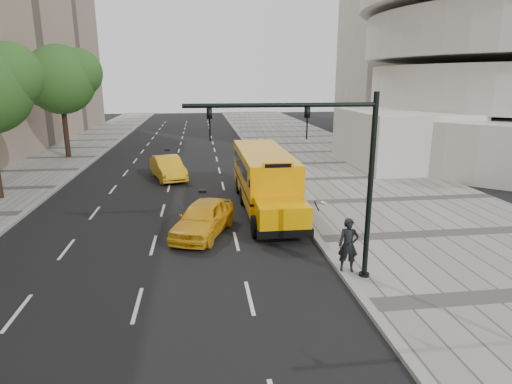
{
  "coord_description": "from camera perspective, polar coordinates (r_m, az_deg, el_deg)",
  "views": [
    {
      "loc": [
        1.09,
        -22.28,
        6.74
      ],
      "look_at": [
        3.5,
        -4.0,
        1.9
      ],
      "focal_mm": 30.0,
      "sensor_mm": 36.0,
      "label": 1
    }
  ],
  "objects": [
    {
      "name": "ground",
      "position": [
        23.3,
        -9.88,
        -2.33
      ],
      "size": [
        140.0,
        140.0,
        0.0
      ],
      "primitive_type": "plane",
      "color": "black",
      "rests_on": "ground"
    },
    {
      "name": "sidewalk_museum",
      "position": [
        25.69,
        17.92,
        -1.06
      ],
      "size": [
        12.0,
        140.0,
        0.15
      ],
      "primitive_type": "cube",
      "color": "gray",
      "rests_on": "ground"
    },
    {
      "name": "curb_museum",
      "position": [
        23.77,
        4.72,
        -1.63
      ],
      "size": [
        0.3,
        140.0,
        0.15
      ],
      "primitive_type": "cube",
      "color": "gray",
      "rests_on": "ground"
    },
    {
      "name": "curb_far",
      "position": [
        24.97,
        -28.56,
        -2.62
      ],
      "size": [
        0.3,
        140.0,
        0.15
      ],
      "primitive_type": "cube",
      "color": "gray",
      "rests_on": "ground"
    },
    {
      "name": "guggenheim",
      "position": [
        50.1,
        29.0,
        20.84
      ],
      "size": [
        33.2,
        42.2,
        35.0
      ],
      "color": "silver",
      "rests_on": "ground"
    },
    {
      "name": "tree_c",
      "position": [
        40.94,
        -24.52,
        13.54
      ],
      "size": [
        6.51,
        5.79,
        9.66
      ],
      "color": "black",
      "rests_on": "ground"
    },
    {
      "name": "school_bus",
      "position": [
        23.33,
        1.07,
        2.39
      ],
      "size": [
        2.96,
        11.56,
        3.19
      ],
      "color": "#EE9D00",
      "rests_on": "ground"
    },
    {
      "name": "taxi_near",
      "position": [
        19.25,
        -7.04,
        -3.46
      ],
      "size": [
        3.34,
        4.9,
        1.55
      ],
      "primitive_type": "imported",
      "rotation": [
        0.0,
        0.0,
        -0.37
      ],
      "color": "#EEAB16",
      "rests_on": "ground"
    },
    {
      "name": "taxi_far",
      "position": [
        30.52,
        -11.66,
        3.18
      ],
      "size": [
        2.97,
        5.12,
        1.59
      ],
      "primitive_type": "imported",
      "rotation": [
        0.0,
        0.0,
        0.28
      ],
      "color": "#EEAB16",
      "rests_on": "ground"
    },
    {
      "name": "pedestrian",
      "position": [
        15.48,
        12.21,
        -6.94
      ],
      "size": [
        0.8,
        0.62,
        1.94
      ],
      "primitive_type": "imported",
      "rotation": [
        0.0,
        0.0,
        -0.24
      ],
      "color": "black",
      "rests_on": "sidewalk_museum"
    },
    {
      "name": "traffic_signal",
      "position": [
        13.91,
        9.81,
        3.51
      ],
      "size": [
        6.18,
        0.36,
        6.4
      ],
      "color": "black",
      "rests_on": "ground"
    }
  ]
}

